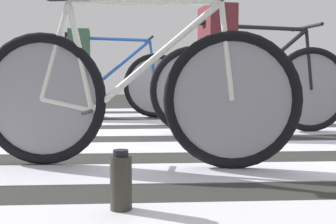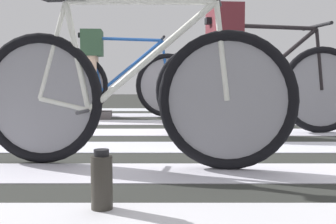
% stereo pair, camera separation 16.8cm
% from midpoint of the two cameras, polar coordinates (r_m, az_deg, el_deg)
% --- Properties ---
extents(ground, '(18.00, 14.00, 0.02)m').
position_cam_midpoint_polar(ground, '(3.48, 7.40, -3.44)').
color(ground, '#292A27').
extents(crosswalk_markings, '(5.42, 5.79, 0.00)m').
position_cam_midpoint_polar(crosswalk_markings, '(3.41, 7.35, -3.41)').
color(crosswalk_markings, silver).
rests_on(crosswalk_markings, ground).
extents(bicycle_1_of_3, '(1.72, 0.54, 0.93)m').
position_cam_midpoint_polar(bicycle_1_of_3, '(2.37, -2.91, 2.25)').
color(bicycle_1_of_3, black).
rests_on(bicycle_1_of_3, ground).
extents(bicycle_2_of_3, '(1.73, 0.52, 0.93)m').
position_cam_midpoint_polar(bicycle_2_of_3, '(3.74, 13.08, 3.13)').
color(bicycle_2_of_3, black).
rests_on(bicycle_2_of_3, ground).
extents(cyclist_2_of_3, '(0.35, 0.43, 1.03)m').
position_cam_midpoint_polar(cyclist_2_of_3, '(3.65, 8.52, 7.60)').
color(cyclist_2_of_3, beige).
rests_on(cyclist_2_of_3, ground).
extents(bicycle_3_of_3, '(1.73, 0.52, 0.93)m').
position_cam_midpoint_polar(bicycle_3_of_3, '(5.00, -4.95, 3.69)').
color(bicycle_3_of_3, black).
rests_on(bicycle_3_of_3, ground).
extents(cyclist_3_of_3, '(0.34, 0.43, 0.96)m').
position_cam_midpoint_polar(cyclist_3_of_3, '(5.01, -8.55, 6.36)').
color(cyclist_3_of_3, beige).
rests_on(cyclist_3_of_3, ground).
extents(water_bottle, '(0.08, 0.08, 0.22)m').
position_cam_midpoint_polar(water_bottle, '(1.65, -5.50, -8.78)').
color(water_bottle, '#2D2A24').
rests_on(water_bottle, ground).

